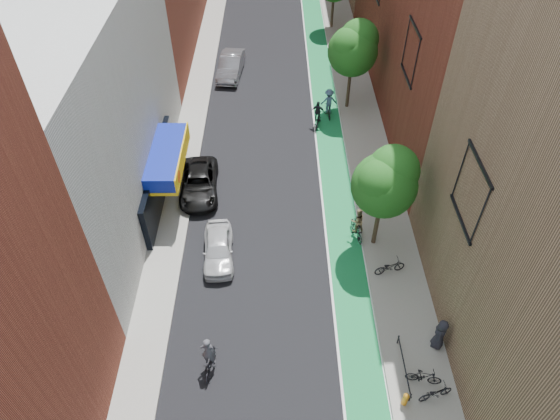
{
  "coord_description": "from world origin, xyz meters",
  "views": [
    {
      "loc": [
        0.16,
        -8.79,
        20.95
      ],
      "look_at": [
        0.37,
        11.24,
        1.5
      ],
      "focal_mm": 32.0,
      "sensor_mm": 36.0,
      "label": 1
    }
  ],
  "objects_px": {
    "cyclist_lane_mid": "(318,117)",
    "parked_car_white": "(218,248)",
    "cyclist_lane_far": "(329,104)",
    "pedestrian": "(440,334)",
    "parked_car_silver": "(231,65)",
    "parked_car_black": "(199,183)",
    "cyclist_lead": "(209,359)",
    "fire_hydrant": "(405,399)",
    "cyclist_lane_near": "(357,225)"
  },
  "relations": [
    {
      "from": "parked_car_white",
      "to": "cyclist_lane_far",
      "type": "xyz_separation_m",
      "value": [
        7.08,
        13.77,
        0.34
      ]
    },
    {
      "from": "cyclist_lane_mid",
      "to": "cyclist_lane_far",
      "type": "bearing_deg",
      "value": -112.54
    },
    {
      "from": "cyclist_lane_near",
      "to": "parked_car_silver",
      "type": "bearing_deg",
      "value": -77.92
    },
    {
      "from": "parked_car_black",
      "to": "cyclist_lane_far",
      "type": "height_order",
      "value": "cyclist_lane_far"
    },
    {
      "from": "parked_car_white",
      "to": "cyclist_lead",
      "type": "bearing_deg",
      "value": -93.31
    },
    {
      "from": "cyclist_lane_mid",
      "to": "cyclist_lane_near",
      "type": "bearing_deg",
      "value": 109.58
    },
    {
      "from": "cyclist_lane_mid",
      "to": "pedestrian",
      "type": "height_order",
      "value": "cyclist_lane_mid"
    },
    {
      "from": "cyclist_lane_near",
      "to": "parked_car_white",
      "type": "bearing_deg",
      "value": -0.69
    },
    {
      "from": "parked_car_silver",
      "to": "cyclist_lead",
      "type": "xyz_separation_m",
      "value": [
        0.65,
        -26.66,
        -0.08
      ]
    },
    {
      "from": "cyclist_lead",
      "to": "pedestrian",
      "type": "xyz_separation_m",
      "value": [
        10.47,
        0.98,
        0.32
      ]
    },
    {
      "from": "parked_car_silver",
      "to": "pedestrian",
      "type": "height_order",
      "value": "pedestrian"
    },
    {
      "from": "parked_car_silver",
      "to": "cyclist_lane_mid",
      "type": "relative_size",
      "value": 2.48
    },
    {
      "from": "cyclist_lead",
      "to": "cyclist_lane_mid",
      "type": "distance_m",
      "value": 20.05
    },
    {
      "from": "cyclist_lane_far",
      "to": "pedestrian",
      "type": "relative_size",
      "value": 1.21
    },
    {
      "from": "fire_hydrant",
      "to": "cyclist_lane_near",
      "type": "bearing_deg",
      "value": 94.95
    },
    {
      "from": "parked_car_black",
      "to": "cyclist_lane_mid",
      "type": "xyz_separation_m",
      "value": [
        7.8,
        7.1,
        0.04
      ]
    },
    {
      "from": "cyclist_lane_mid",
      "to": "pedestrian",
      "type": "distance_m",
      "value": 18.66
    },
    {
      "from": "parked_car_black",
      "to": "cyclist_lead",
      "type": "xyz_separation_m",
      "value": [
        1.73,
        -12.0,
        0.06
      ]
    },
    {
      "from": "parked_car_black",
      "to": "pedestrian",
      "type": "distance_m",
      "value": 16.45
    },
    {
      "from": "cyclist_lane_near",
      "to": "cyclist_lane_mid",
      "type": "bearing_deg",
      "value": -94.07
    },
    {
      "from": "parked_car_white",
      "to": "pedestrian",
      "type": "xyz_separation_m",
      "value": [
        10.6,
        -5.64,
        0.38
      ]
    },
    {
      "from": "parked_car_black",
      "to": "cyclist_lead",
      "type": "bearing_deg",
      "value": -85.85
    },
    {
      "from": "parked_car_white",
      "to": "cyclist_lane_near",
      "type": "distance_m",
      "value": 7.85
    },
    {
      "from": "cyclist_lane_mid",
      "to": "pedestrian",
      "type": "bearing_deg",
      "value": 115.44
    },
    {
      "from": "parked_car_silver",
      "to": "cyclist_lane_far",
      "type": "bearing_deg",
      "value": -33.68
    },
    {
      "from": "cyclist_lead",
      "to": "fire_hydrant",
      "type": "xyz_separation_m",
      "value": [
        8.44,
        -1.82,
        -0.19
      ]
    },
    {
      "from": "parked_car_white",
      "to": "pedestrian",
      "type": "height_order",
      "value": "pedestrian"
    },
    {
      "from": "pedestrian",
      "to": "cyclist_lead",
      "type": "bearing_deg",
      "value": -61.31
    },
    {
      "from": "cyclist_lead",
      "to": "pedestrian",
      "type": "height_order",
      "value": "cyclist_lead"
    },
    {
      "from": "parked_car_black",
      "to": "cyclist_lead",
      "type": "distance_m",
      "value": 12.13
    },
    {
      "from": "cyclist_lane_far",
      "to": "fire_hydrant",
      "type": "xyz_separation_m",
      "value": [
        1.49,
        -22.21,
        -0.46
      ]
    },
    {
      "from": "parked_car_white",
      "to": "pedestrian",
      "type": "relative_size",
      "value": 2.19
    },
    {
      "from": "parked_car_black",
      "to": "fire_hydrant",
      "type": "height_order",
      "value": "parked_car_black"
    },
    {
      "from": "cyclist_lane_mid",
      "to": "parked_car_white",
      "type": "bearing_deg",
      "value": 75.38
    },
    {
      "from": "cyclist_lane_near",
      "to": "cyclist_lane_far",
      "type": "distance_m",
      "value": 12.26
    },
    {
      "from": "pedestrian",
      "to": "cyclist_lane_mid",
      "type": "bearing_deg",
      "value": -142.99
    },
    {
      "from": "parked_car_silver",
      "to": "cyclist_lead",
      "type": "relative_size",
      "value": 2.26
    },
    {
      "from": "parked_car_silver",
      "to": "cyclist_lane_far",
      "type": "xyz_separation_m",
      "value": [
        7.6,
        -6.27,
        0.2
      ]
    },
    {
      "from": "cyclist_lane_near",
      "to": "fire_hydrant",
      "type": "bearing_deg",
      "value": 83.09
    },
    {
      "from": "parked_car_black",
      "to": "fire_hydrant",
      "type": "xyz_separation_m",
      "value": [
        10.16,
        -13.83,
        -0.12
      ]
    },
    {
      "from": "parked_car_black",
      "to": "cyclist_lead",
      "type": "height_order",
      "value": "cyclist_lead"
    },
    {
      "from": "cyclist_lane_mid",
      "to": "pedestrian",
      "type": "relative_size",
      "value": 1.1
    },
    {
      "from": "parked_car_silver",
      "to": "cyclist_lane_mid",
      "type": "distance_m",
      "value": 10.11
    },
    {
      "from": "parked_car_black",
      "to": "cyclist_lane_near",
      "type": "relative_size",
      "value": 2.5
    },
    {
      "from": "parked_car_black",
      "to": "cyclist_lane_far",
      "type": "distance_m",
      "value": 12.07
    },
    {
      "from": "cyclist_lane_mid",
      "to": "cyclist_lead",
      "type": "bearing_deg",
      "value": 84.16
    },
    {
      "from": "parked_car_white",
      "to": "fire_hydrant",
      "type": "bearing_deg",
      "value": -49.02
    },
    {
      "from": "cyclist_lead",
      "to": "cyclist_lane_far",
      "type": "bearing_deg",
      "value": -103.15
    },
    {
      "from": "parked_car_silver",
      "to": "fire_hydrant",
      "type": "relative_size",
      "value": 6.51
    },
    {
      "from": "parked_car_black",
      "to": "pedestrian",
      "type": "xyz_separation_m",
      "value": [
        12.2,
        -11.03,
        0.38
      ]
    }
  ]
}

